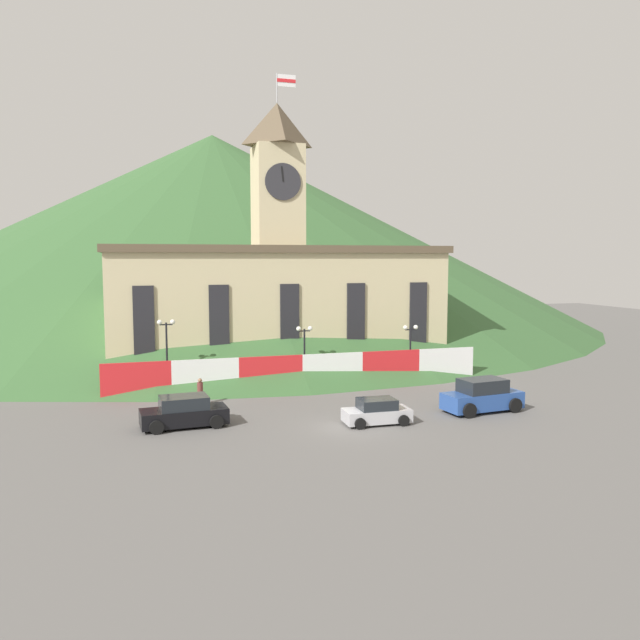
{
  "coord_description": "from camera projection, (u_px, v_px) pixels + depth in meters",
  "views": [
    {
      "loc": [
        -11.77,
        -32.9,
        9.69
      ],
      "look_at": [
        0.0,
        6.81,
        5.57
      ],
      "focal_mm": 35.0,
      "sensor_mm": 36.0,
      "label": 1
    }
  ],
  "objects": [
    {
      "name": "car_black_suv",
      "position": [
        184.0,
        413.0,
        35.84
      ],
      "size": [
        5.03,
        2.66,
        1.8
      ],
      "rotation": [
        0.0,
        0.0,
        3.22
      ],
      "color": "black",
      "rests_on": "ground"
    },
    {
      "name": "hillside_backdrop",
      "position": [
        214.0,
        229.0,
        95.78
      ],
      "size": [
        111.27,
        111.27,
        28.26
      ],
      "primitive_type": "cone",
      "color": "#386033",
      "rests_on": "ground"
    },
    {
      "name": "banner_fence",
      "position": [
        302.0,
        371.0,
        46.46
      ],
      "size": [
        28.57,
        0.12,
        2.53
      ],
      "color": "red",
      "rests_on": "ground"
    },
    {
      "name": "street_lamp_left",
      "position": [
        410.0,
        339.0,
        49.79
      ],
      "size": [
        1.26,
        0.36,
        4.36
      ],
      "color": "black",
      "rests_on": "ground"
    },
    {
      "name": "pedestrian",
      "position": [
        200.0,
        390.0,
        41.35
      ],
      "size": [
        0.45,
        0.45,
        1.75
      ],
      "rotation": [
        0.0,
        0.0,
        1.8
      ],
      "color": "brown",
      "rests_on": "ground"
    },
    {
      "name": "street_lamp_center",
      "position": [
        167.0,
        340.0,
        44.37
      ],
      "size": [
        1.26,
        0.36,
        5.34
      ],
      "color": "black",
      "rests_on": "ground"
    },
    {
      "name": "car_silver_hatch",
      "position": [
        377.0,
        412.0,
        36.51
      ],
      "size": [
        3.94,
        2.08,
        1.5
      ],
      "rotation": [
        0.0,
        0.0,
        3.12
      ],
      "color": "#B7B7BC",
      "rests_on": "ground"
    },
    {
      "name": "street_lamp_far_left",
      "position": [
        304.0,
        342.0,
        47.29
      ],
      "size": [
        1.26,
        0.36,
        4.55
      ],
      "color": "black",
      "rests_on": "ground"
    },
    {
      "name": "car_blue_van",
      "position": [
        482.0,
        397.0,
        39.41
      ],
      "size": [
        5.29,
        2.83,
        2.1
      ],
      "rotation": [
        0.0,
        0.0,
        0.11
      ],
      "color": "#284C99",
      "rests_on": "ground"
    },
    {
      "name": "civic_building",
      "position": [
        278.0,
        298.0,
        53.61
      ],
      "size": [
        28.7,
        8.68,
        25.0
      ],
      "color": "beige",
      "rests_on": "ground"
    },
    {
      "name": "ground_plane",
      "position": [
        354.0,
        428.0,
        35.68
      ],
      "size": [
        160.0,
        160.0,
        0.0
      ],
      "primitive_type": "plane",
      "color": "#605E5B"
    }
  ]
}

